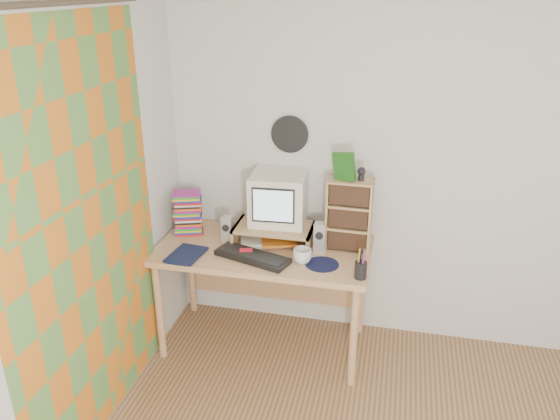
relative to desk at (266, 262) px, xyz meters
The scene contains 20 objects.
back_wall 1.25m from the desk, 16.59° to the left, with size 3.50×3.50×0.00m, color silver.
left_wall 1.73m from the desk, 116.51° to the right, with size 3.50×3.50×0.00m, color silver.
curtain 1.29m from the desk, 125.22° to the right, with size 2.20×2.20×0.00m, color #CA6D1C.
wall_disc 0.87m from the desk, 70.78° to the left, with size 0.25×0.25×0.02m, color black.
desk is the anchor object (origin of this frame).
monitor_riser 0.24m from the desk, 36.34° to the left, with size 0.52×0.30×0.12m.
crt_monitor 0.44m from the desk, 53.87° to the left, with size 0.35×0.35×0.34m, color silver.
speaker_left 0.34m from the desk, behind, with size 0.07×0.07×0.18m, color #BBBABF.
speaker_right 0.44m from the desk, ahead, with size 0.08×0.08×0.20m, color #BBBABF.
keyboard 0.27m from the desk, 97.09° to the right, with size 0.48×0.16×0.03m, color black.
dvd_stack 0.62m from the desk, behind, with size 0.18×0.13×0.26m, color brown, non-canonical shape.
cd_rack 0.66m from the desk, ahead, with size 0.29×0.15×0.48m, color tan.
mug 0.40m from the desk, 35.77° to the right, with size 0.12×0.12×0.09m, color white.
diary 0.63m from the desk, 153.25° to the right, with size 0.23×0.18×0.05m, color #10193C.
mousepad 0.48m from the desk, 26.42° to the right, with size 0.21×0.21×0.00m, color black.
pen_cup 0.76m from the desk, 25.87° to the right, with size 0.07×0.07×0.15m, color black, non-canonical shape.
papers 0.15m from the desk, 44.46° to the left, with size 0.27×0.20×0.04m, color silver, non-canonical shape.
red_box 0.26m from the desk, 113.01° to the right, with size 0.08×0.05×0.04m, color red.
game_box 0.86m from the desk, ahead, with size 0.14×0.03×0.18m, color #1A5518.
webcam 0.89m from the desk, ahead, with size 0.05×0.05×0.09m, color black, non-canonical shape.
Camera 1 is at (-0.22, -1.72, 2.36)m, focal length 35.00 mm.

